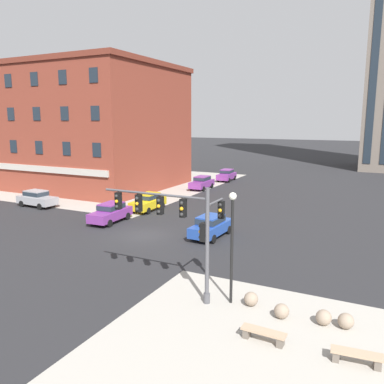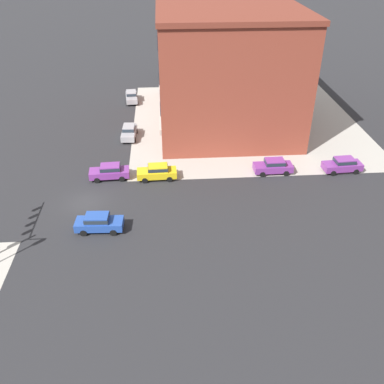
{
  "view_description": "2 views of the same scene",
  "coord_description": "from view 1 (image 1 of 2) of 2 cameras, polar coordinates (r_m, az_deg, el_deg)",
  "views": [
    {
      "loc": [
        16.23,
        -24.22,
        8.74
      ],
      "look_at": [
        3.63,
        0.91,
        3.56
      ],
      "focal_mm": 36.45,
      "sensor_mm": 36.0,
      "label": 1
    },
    {
      "loc": [
        37.15,
        8.35,
        24.4
      ],
      "look_at": [
        2.58,
        10.77,
        2.47
      ],
      "focal_mm": 39.89,
      "sensor_mm": 36.0,
      "label": 2
    }
  ],
  "objects": [
    {
      "name": "car_cross_eastbound",
      "position": [
        38.55,
        -6.42,
        -1.34
      ],
      "size": [
        1.99,
        4.45,
        1.68
      ],
      "color": "gold",
      "rests_on": "ground"
    },
    {
      "name": "car_main_mid",
      "position": [
        50.18,
        1.45,
        1.46
      ],
      "size": [
        1.94,
        4.42,
        1.68
      ],
      "color": "#7A3389",
      "rests_on": "ground"
    },
    {
      "name": "street_lamp_corner_near",
      "position": [
        18.56,
        5.88,
        -6.27
      ],
      "size": [
        0.36,
        0.36,
        5.47
      ],
      "color": "black",
      "rests_on": "ground"
    },
    {
      "name": "ground_plane",
      "position": [
        30.44,
        -6.94,
        -6.33
      ],
      "size": [
        320.0,
        320.0,
        0.0
      ],
      "primitive_type": "plane",
      "color": "#262628"
    },
    {
      "name": "bollard_sphere_curb_b",
      "position": [
        18.66,
        12.98,
        -16.62
      ],
      "size": [
        0.67,
        0.67,
        0.67
      ],
      "primitive_type": "sphere",
      "color": "gray",
      "rests_on": "ground"
    },
    {
      "name": "sidewalk_far_corner",
      "position": [
        57.84,
        -12.56,
        1.49
      ],
      "size": [
        32.0,
        32.0,
        0.02
      ],
      "primitive_type": "cube",
      "color": "#A8A399",
      "rests_on": "ground"
    },
    {
      "name": "traffic_signal_main",
      "position": [
        19.12,
        -1.72,
        -4.4
      ],
      "size": [
        6.04,
        2.09,
        5.7
      ],
      "color": "#4C4C51",
      "rests_on": "ground"
    },
    {
      "name": "bollard_sphere_curb_c",
      "position": [
        18.61,
        18.71,
        -16.99
      ],
      "size": [
        0.67,
        0.67,
        0.67
      ],
      "primitive_type": "sphere",
      "color": "gray",
      "rests_on": "ground"
    },
    {
      "name": "car_parked_curb",
      "position": [
        29.62,
        2.8,
        -4.89
      ],
      "size": [
        2.05,
        4.48,
        1.68
      ],
      "color": "#23479E",
      "rests_on": "ground"
    },
    {
      "name": "bollard_sphere_curb_d",
      "position": [
        18.64,
        21.59,
        -17.15
      ],
      "size": [
        0.67,
        0.67,
        0.67
      ],
      "primitive_type": "sphere",
      "color": "gray",
      "rests_on": "ground"
    },
    {
      "name": "car_main_southbound_far",
      "position": [
        57.4,
        5.09,
        2.56
      ],
      "size": [
        2.09,
        4.5,
        1.68
      ],
      "color": "#7A3389",
      "rests_on": "ground"
    },
    {
      "name": "car_cross_westbound",
      "position": [
        42.99,
        -21.76,
        -0.8
      ],
      "size": [
        4.48,
        2.06,
        1.68
      ],
      "color": "#99999E",
      "rests_on": "ground"
    },
    {
      "name": "bollard_sphere_curb_a",
      "position": [
        19.51,
        8.64,
        -15.21
      ],
      "size": [
        0.67,
        0.67,
        0.67
      ],
      "primitive_type": "sphere",
      "color": "gray",
      "rests_on": "ground"
    },
    {
      "name": "bench_mid_block",
      "position": [
        16.44,
        22.95,
        -21.25
      ],
      "size": [
        1.84,
        0.67,
        0.49
      ],
      "color": "tan",
      "rests_on": "ground"
    },
    {
      "name": "storefront_block_near_corner",
      "position": [
        55.95,
        -16.22,
        9.16
      ],
      "size": [
        25.83,
        18.3,
        15.77
      ],
      "color": "brown",
      "rests_on": "ground"
    },
    {
      "name": "bench_near_signal",
      "position": [
        16.82,
        10.42,
        -19.77
      ],
      "size": [
        1.82,
        0.54,
        0.49
      ],
      "color": "tan",
      "rests_on": "ground"
    },
    {
      "name": "car_cross_far",
      "position": [
        34.6,
        -11.81,
        -2.86
      ],
      "size": [
        2.07,
        4.49,
        1.68
      ],
      "color": "#7A3389",
      "rests_on": "ground"
    }
  ]
}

